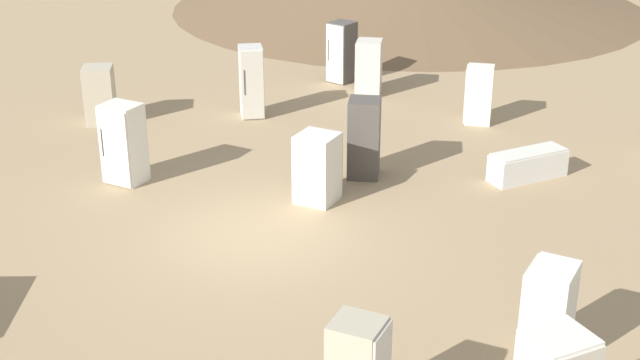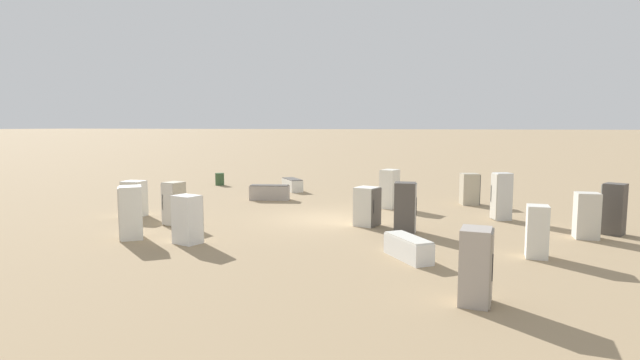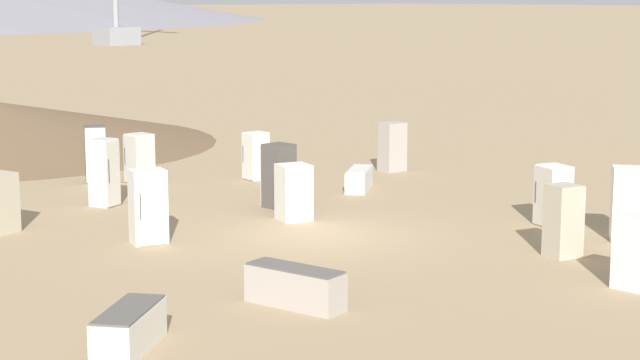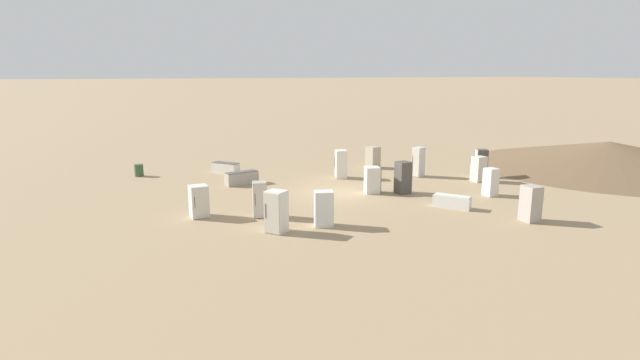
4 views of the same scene
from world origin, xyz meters
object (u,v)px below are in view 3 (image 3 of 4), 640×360
discarded_fridge_9 (293,192)px  discarded_fridge_15 (96,154)px  discarded_fridge_5 (256,156)px  discarded_fridge_10 (553,196)px  discarded_fridge_11 (295,287)px  discarded_fridge_12 (148,207)px  discarded_fridge_0 (392,147)px  discarded_fridge_13 (627,204)px  discarded_fridge_6 (278,176)px  discarded_fridge_7 (139,158)px  discarded_fridge_3 (129,329)px  discarded_fridge_4 (359,179)px  discarded_fridge_14 (564,221)px  discarded_fridge_8 (639,252)px  discarded_fridge_1 (104,172)px

discarded_fridge_9 → discarded_fridge_15: 8.25m
discarded_fridge_15 → discarded_fridge_5: bearing=172.1°
discarded_fridge_10 → discarded_fridge_11: bearing=113.9°
discarded_fridge_10 → discarded_fridge_12: (-4.86, -8.54, 0.10)m
discarded_fridge_0 → discarded_fridge_15: (-4.39, -8.28, 0.07)m
discarded_fridge_0 → discarded_fridge_13: 11.01m
discarded_fridge_9 → discarded_fridge_12: discarded_fridge_12 is taller
discarded_fridge_6 → discarded_fridge_7: discarded_fridge_6 is taller
discarded_fridge_3 → discarded_fridge_10: bearing=-123.2°
discarded_fridge_4 → discarded_fridge_13: 8.88m
discarded_fridge_10 → discarded_fridge_14: 3.18m
discarded_fridge_6 → discarded_fridge_11: (7.40, -5.54, -0.49)m
discarded_fridge_3 → discarded_fridge_6: 11.83m
discarded_fridge_9 → discarded_fridge_11: (5.93, -4.84, -0.34)m
discarded_fridge_14 → discarded_fridge_8: bearing=-8.6°
discarded_fridge_0 → discarded_fridge_3: discarded_fridge_0 is taller
discarded_fridge_11 → discarded_fridge_3: bearing=-10.8°
discarded_fridge_7 → discarded_fridge_5: bearing=-123.7°
discarded_fridge_6 → discarded_fridge_15: 6.93m
discarded_fridge_8 → discarded_fridge_9: size_ratio=1.01×
discarded_fridge_15 → discarded_fridge_7: bearing=160.5°
discarded_fridge_3 → discarded_fridge_11: discarded_fridge_11 is taller
discarded_fridge_5 → discarded_fridge_7: 3.54m
discarded_fridge_8 → discarded_fridge_9: (-9.34, -0.97, -0.01)m
discarded_fridge_14 → discarded_fridge_1: bearing=-144.9°
discarded_fridge_1 → discarded_fridge_0: bearing=153.4°
discarded_fridge_1 → discarded_fridge_15: 3.85m
discarded_fridge_8 → discarded_fridge_12: 10.76m
discarded_fridge_7 → discarded_fridge_10: 12.75m
discarded_fridge_7 → discarded_fridge_13: (14.04, 4.47, 0.11)m
discarded_fridge_4 → discarded_fridge_9: size_ratio=1.21×
discarded_fridge_8 → discarded_fridge_12: (-9.45, -5.15, 0.14)m
discarded_fridge_7 → discarded_fridge_11: (13.13, -4.74, -0.38)m
discarded_fridge_7 → discarded_fridge_13: discarded_fridge_13 is taller
discarded_fridge_8 → discarded_fridge_15: size_ratio=0.84×
discarded_fridge_4 → discarded_fridge_13: size_ratio=1.00×
discarded_fridge_4 → discarded_fridge_11: (7.96, -9.00, 0.06)m
discarded_fridge_0 → discarded_fridge_13: bearing=-101.1°
discarded_fridge_10 → discarded_fridge_5: bearing=24.5°
discarded_fridge_3 → discarded_fridge_5: 16.14m
discarded_fridge_0 → discarded_fridge_8: 14.56m
discarded_fridge_8 → discarded_fridge_5: bearing=169.0°
discarded_fridge_0 → discarded_fridge_1: bearing=178.8°
discarded_fridge_0 → discarded_fridge_7: discarded_fridge_0 is taller
discarded_fridge_6 → discarded_fridge_1: bearing=131.5°
discarded_fridge_0 → discarded_fridge_12: discarded_fridge_12 is taller
discarded_fridge_5 → discarded_fridge_11: 13.76m
discarded_fridge_10 → discarded_fridge_9: bearing=59.2°
discarded_fridge_10 → discarded_fridge_14: discarded_fridge_14 is taller
discarded_fridge_12 → discarded_fridge_10: bearing=166.7°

